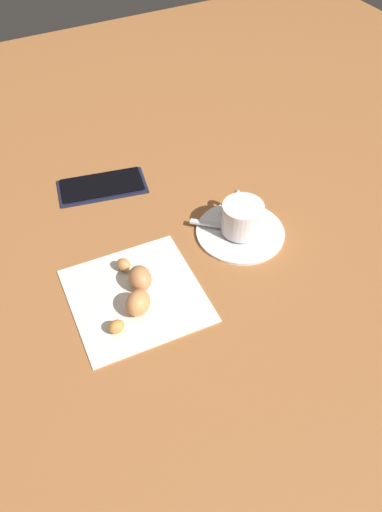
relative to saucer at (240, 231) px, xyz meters
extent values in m
plane|color=#A16234|center=(-0.09, -0.03, 0.00)|extent=(1.80, 1.80, 0.00)
cylinder|color=white|center=(0.00, 0.00, 0.00)|extent=(0.14, 0.14, 0.01)
cylinder|color=white|center=(0.00, 0.00, 0.03)|extent=(0.06, 0.06, 0.05)
cylinder|color=#341C10|center=(0.00, 0.00, 0.04)|extent=(0.05, 0.05, 0.00)
torus|color=white|center=(0.01, 0.04, 0.03)|extent=(0.02, 0.04, 0.04)
cube|color=silver|center=(-0.03, 0.02, 0.01)|extent=(0.08, 0.07, 0.00)
ellipsoid|color=silver|center=(0.02, -0.02, 0.01)|extent=(0.03, 0.03, 0.01)
cube|color=white|center=(0.02, 0.03, 0.01)|extent=(0.06, 0.06, 0.01)
cube|color=silver|center=(-0.20, -0.04, 0.00)|extent=(0.19, 0.19, 0.00)
ellipsoid|color=#D68A3F|center=(-0.24, -0.09, 0.01)|extent=(0.02, 0.02, 0.02)
ellipsoid|color=#D58A4E|center=(-0.20, -0.07, 0.02)|extent=(0.05, 0.05, 0.03)
ellipsoid|color=#C37F4B|center=(-0.18, -0.03, 0.02)|extent=(0.04, 0.04, 0.03)
ellipsoid|color=#C6884B|center=(-0.19, 0.01, 0.01)|extent=(0.03, 0.03, 0.02)
cube|color=#1A1E35|center=(-0.15, 0.21, 0.00)|extent=(0.16, 0.10, 0.01)
cube|color=black|center=(-0.15, 0.21, 0.00)|extent=(0.15, 0.09, 0.00)
camera|label=1|loc=(-0.33, -0.47, 0.55)|focal=35.39mm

